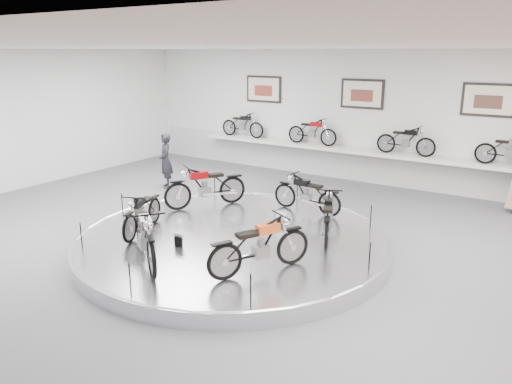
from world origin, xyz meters
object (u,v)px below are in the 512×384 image
Objects in this scene: bike_d at (142,212)px; bike_f at (260,245)px; bike_c at (205,186)px; display_platform at (233,242)px; shelf at (356,151)px; bike_a at (328,216)px; visitor at (166,161)px; bike_e at (145,235)px; bike_b at (307,194)px.

bike_d is 3.09m from bike_f.
bike_c is 2.12m from bike_d.
bike_c is at bearing 160.29° from bike_d.
bike_c is at bearing 144.15° from display_platform.
bike_f is (3.08, -0.29, 0.05)m from bike_d.
shelf is 6.31× the size of bike_c.
visitor is at bearing 49.65° from bike_a.
bike_a is at bearing 98.24° from bike_d.
bike_a is 6.43m from visitor.
bike_a is at bearing 89.65° from bike_e.
bike_c is (-1.69, 1.22, 0.66)m from display_platform.
bike_d is at bearing -151.74° from display_platform.
bike_e is at bearing -104.30° from display_platform.
bike_a is 3.38m from bike_c.
bike_c reaches higher than bike_f.
bike_e is (1.19, -3.18, 0.01)m from bike_c.
bike_f is (0.88, -3.38, 0.04)m from bike_b.
visitor is (-2.79, 1.59, 0.00)m from bike_c.
bike_c is at bearing 147.11° from bike_e.
shelf is at bearing 90.00° from display_platform.
shelf is 5.45m from bike_c.
bike_d is at bearing 174.05° from bike_e.
bike_c is 1.17× the size of bike_d.
display_platform is 3.60× the size of bike_e.
bike_a is 3.62m from bike_e.
bike_f is at bearing 149.73° from bike_a.
display_platform is at bearing 112.20° from bike_e.
bike_f is (1.42, -1.18, 0.64)m from display_platform.
bike_e is at bearing 26.94° from bike_d.
bike_e is at bearing 139.57° from bike_f.
bike_e reaches higher than bike_d.
bike_d is at bearing -102.82° from shelf.
bike_d is (0.03, -2.11, -0.08)m from bike_c.
bike_d is at bearing 112.25° from bike_f.
bike_b is 0.85× the size of bike_e.
shelf is 4.24m from bike_b.
shelf reaches higher than display_platform.
bike_f reaches higher than shelf.
bike_a is at bearing 29.42° from display_platform.
bike_b is (0.54, 2.20, 0.59)m from display_platform.
display_platform is 3.93× the size of visitor.
bike_c is 1.07× the size of visitor.
bike_e reaches higher than bike_f.
bike_c reaches higher than bike_b.
bike_b is at bearing 42.24° from bike_f.
bike_a reaches higher than shelf.
display_platform is 4.24× the size of bike_b.
display_platform is 4.16× the size of bike_a.
bike_d is 0.84× the size of bike_e.
bike_b reaches higher than shelf.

